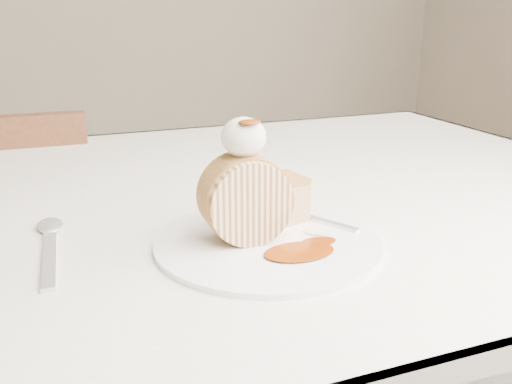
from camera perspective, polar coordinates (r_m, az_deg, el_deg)
name	(u,v)px	position (r m, az deg, el deg)	size (l,w,h in m)	color
table	(185,255)	(0.83, -7.16, -6.30)	(1.40, 0.90, 0.75)	white
chair_far	(4,270)	(1.35, -23.86, -7.17)	(0.39, 0.39, 0.81)	brown
plate	(268,243)	(0.63, 1.18, -5.09)	(0.25, 0.25, 0.01)	white
roulade_slice	(246,199)	(0.61, -1.04, -0.72)	(0.09, 0.09, 0.05)	beige
cake_chunk	(279,202)	(0.68, 2.33, -0.97)	(0.06, 0.05, 0.05)	#B28243
whipped_cream	(244,137)	(0.60, -1.26, 5.52)	(0.05, 0.05, 0.04)	white
caramel_drizzle	(250,117)	(0.58, -0.64, 7.53)	(0.02, 0.02, 0.01)	#7A2D05
caramel_pool	(299,251)	(0.60, 4.33, -5.95)	(0.08, 0.05, 0.00)	#7A2D05
fork	(319,220)	(0.68, 6.36, -2.79)	(0.02, 0.15, 0.00)	silver
spoon	(49,259)	(0.63, -19.96, -6.30)	(0.03, 0.18, 0.00)	silver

